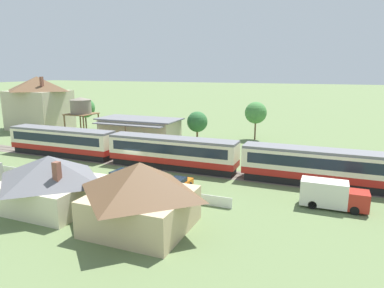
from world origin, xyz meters
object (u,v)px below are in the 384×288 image
(passenger_train, at_px, (174,151))
(yard_tree_1, at_px, (85,108))
(delivery_truck_red, at_px, (331,195))
(water_tower, at_px, (81,106))
(station_building, at_px, (140,132))
(cottage_grey_roof, at_px, (50,181))
(yard_tree_0, at_px, (256,113))
(station_house_brown_roof, at_px, (39,102))
(parked_car_orange, at_px, (177,185))
(cottage_brown_roof, at_px, (141,194))
(yard_tree_2, at_px, (197,122))
(parked_car_yellow, at_px, (121,176))

(passenger_train, bearing_deg, yard_tree_1, 148.74)
(delivery_truck_red, height_order, yard_tree_1, yard_tree_1)
(water_tower, height_order, delivery_truck_red, water_tower)
(yard_tree_1, bearing_deg, station_building, -20.33)
(cottage_grey_roof, relative_size, yard_tree_0, 1.25)
(station_building, bearing_deg, station_house_brown_roof, 167.57)
(passenger_train, bearing_deg, parked_car_orange, -62.78)
(station_building, distance_m, cottage_brown_roof, 32.30)
(delivery_truck_red, bearing_deg, station_house_brown_roof, 158.35)
(cottage_grey_roof, bearing_deg, water_tower, 124.91)
(water_tower, xyz_separation_m, yard_tree_2, (23.04, 1.89, -1.92))
(passenger_train, xyz_separation_m, yard_tree_2, (-2.38, 14.64, 1.74))
(station_house_brown_roof, relative_size, cottage_brown_roof, 1.49)
(parked_car_yellow, bearing_deg, station_house_brown_roof, 62.35)
(parked_car_yellow, xyz_separation_m, yard_tree_2, (1.22, 21.64, 3.44))
(passenger_train, relative_size, station_house_brown_roof, 4.39)
(yard_tree_1, bearing_deg, parked_car_yellow, -44.57)
(cottage_grey_roof, distance_m, parked_car_yellow, 9.53)
(station_building, distance_m, yard_tree_2, 10.11)
(station_house_brown_roof, bearing_deg, water_tower, -16.67)
(station_building, height_order, parked_car_yellow, station_building)
(station_building, height_order, yard_tree_2, yard_tree_2)
(delivery_truck_red, bearing_deg, passenger_train, 161.45)
(cottage_grey_roof, height_order, yard_tree_1, yard_tree_1)
(station_building, distance_m, parked_car_yellow, 19.70)
(station_house_brown_roof, height_order, parked_car_orange, station_house_brown_roof)
(station_building, bearing_deg, yard_tree_2, 21.99)
(water_tower, distance_m, yard_tree_0, 33.03)
(cottage_brown_roof, relative_size, yard_tree_0, 1.19)
(passenger_train, distance_m, water_tower, 28.68)
(cottage_grey_roof, distance_m, yard_tree_1, 40.19)
(yard_tree_0, xyz_separation_m, yard_tree_1, (-33.79, -6.25, 0.14))
(delivery_truck_red, bearing_deg, parked_car_orange, -176.38)
(parked_car_yellow, height_order, delivery_truck_red, delivery_truck_red)
(yard_tree_1, bearing_deg, yard_tree_0, 10.48)
(station_house_brown_roof, height_order, yard_tree_1, station_house_brown_roof)
(station_house_brown_roof, bearing_deg, yard_tree_1, -1.56)
(cottage_brown_roof, relative_size, delivery_truck_red, 1.39)
(yard_tree_1, relative_size, yard_tree_2, 1.23)
(water_tower, height_order, cottage_grey_roof, water_tower)
(water_tower, xyz_separation_m, parked_car_orange, (29.27, -20.23, -5.35))
(passenger_train, xyz_separation_m, parked_car_orange, (3.85, -7.48, -1.69))
(yard_tree_2, bearing_deg, passenger_train, -80.77)
(cottage_grey_roof, bearing_deg, delivery_truck_red, 21.47)
(passenger_train, relative_size, parked_car_orange, 11.78)
(parked_car_orange, bearing_deg, cottage_brown_roof, -168.79)
(passenger_train, xyz_separation_m, station_building, (-11.63, 10.91, 0.05))
(yard_tree_2, bearing_deg, parked_car_yellow, -93.23)
(station_house_brown_roof, xyz_separation_m, yard_tree_2, (38.15, -2.64, -1.84))
(cottage_grey_roof, height_order, delivery_truck_red, cottage_grey_roof)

